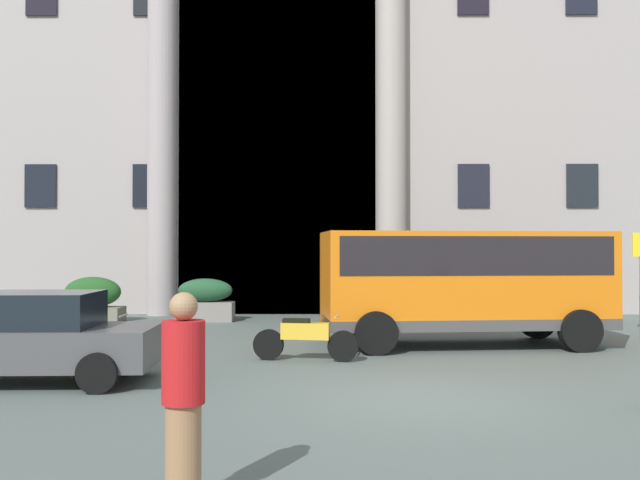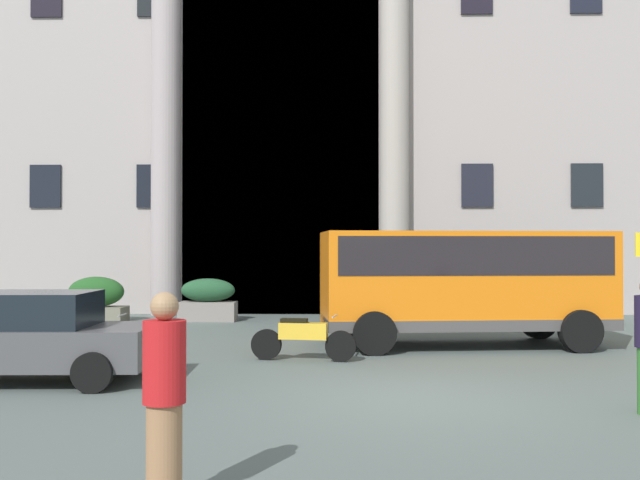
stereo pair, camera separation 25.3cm
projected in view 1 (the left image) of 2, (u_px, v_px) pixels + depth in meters
ground_plane at (418, 403)px, 10.03m from camera, size 80.00×64.00×0.12m
office_building_facade at (358, 60)px, 27.63m from camera, size 36.15×9.74×19.48m
orange_minibus at (464, 277)px, 15.54m from camera, size 6.45×3.05×2.56m
hedge_planter_east at (205, 301)px, 20.86m from camera, size 1.70×0.79×1.28m
hedge_planter_west at (585, 300)px, 20.13m from camera, size 1.56×0.97×1.45m
hedge_planter_far_west at (469, 298)px, 20.88m from camera, size 1.84×0.84×1.42m
hedge_planter_entrance_right at (93, 300)px, 20.53m from camera, size 1.74×0.93×1.35m
parked_estate_mid at (24, 337)px, 11.24m from camera, size 4.30×2.05×1.47m
scooter_by_planter at (303, 337)px, 13.46m from camera, size 2.07×0.58×0.89m
motorcycle_far_end at (91, 337)px, 13.48m from camera, size 2.01×0.55×0.89m
pedestrian_man_crossing at (183, 400)px, 5.76m from camera, size 0.36×0.36×1.82m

